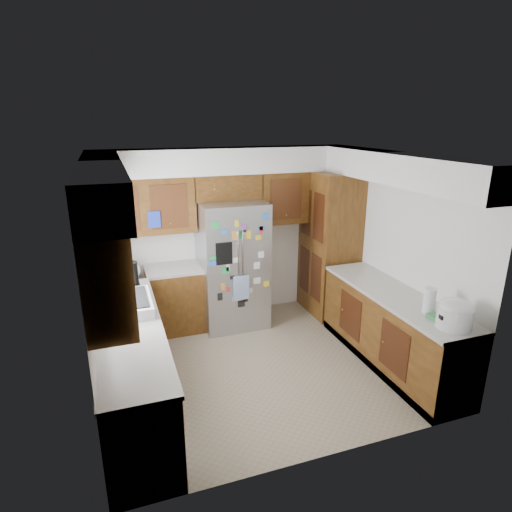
{
  "coord_description": "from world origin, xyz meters",
  "views": [
    {
      "loc": [
        -1.57,
        -4.31,
        2.87
      ],
      "look_at": [
        0.05,
        0.35,
        1.28
      ],
      "focal_mm": 30.0,
      "sensor_mm": 36.0,
      "label": 1
    }
  ],
  "objects_px": {
    "rice_cooker": "(455,313)",
    "paper_towel": "(429,301)",
    "pantry": "(329,244)",
    "fridge": "(233,265)"
  },
  "relations": [
    {
      "from": "fridge",
      "to": "rice_cooker",
      "type": "height_order",
      "value": "fridge"
    },
    {
      "from": "pantry",
      "to": "paper_towel",
      "type": "relative_size",
      "value": 7.77
    },
    {
      "from": "pantry",
      "to": "rice_cooker",
      "type": "xyz_separation_m",
      "value": [
        -0.0,
        -2.53,
        -0.0
      ]
    },
    {
      "from": "rice_cooker",
      "to": "paper_towel",
      "type": "relative_size",
      "value": 1.25
    },
    {
      "from": "fridge",
      "to": "pantry",
      "type": "bearing_deg",
      "value": -2.06
    },
    {
      "from": "pantry",
      "to": "rice_cooker",
      "type": "distance_m",
      "value": 2.53
    },
    {
      "from": "pantry",
      "to": "fridge",
      "type": "relative_size",
      "value": 1.19
    },
    {
      "from": "rice_cooker",
      "to": "paper_towel",
      "type": "height_order",
      "value": "rice_cooker"
    },
    {
      "from": "pantry",
      "to": "paper_towel",
      "type": "height_order",
      "value": "pantry"
    },
    {
      "from": "fridge",
      "to": "paper_towel",
      "type": "relative_size",
      "value": 6.5
    }
  ]
}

